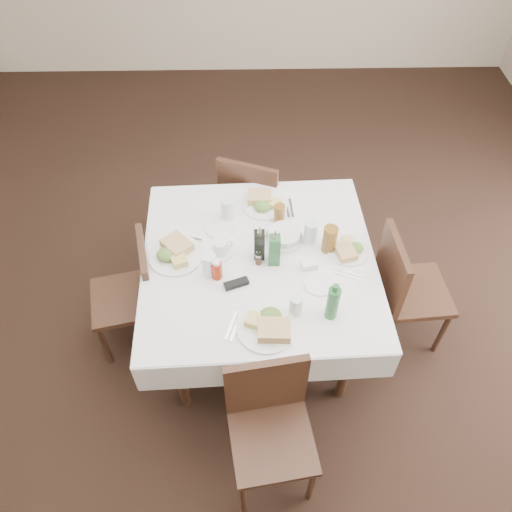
# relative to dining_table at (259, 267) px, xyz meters

# --- Properties ---
(ground_plane) EXTENTS (7.00, 7.00, 0.00)m
(ground_plane) POSITION_rel_dining_table_xyz_m (-0.13, 0.04, -0.68)
(ground_plane) COLOR black
(room_shell) EXTENTS (6.04, 7.04, 2.80)m
(room_shell) POSITION_rel_dining_table_xyz_m (-0.13, 0.04, 1.03)
(room_shell) COLOR beige
(room_shell) RESTS_ON ground
(dining_table) EXTENTS (1.36, 1.36, 0.76)m
(dining_table) POSITION_rel_dining_table_xyz_m (0.00, 0.00, 0.00)
(dining_table) COLOR #321C12
(dining_table) RESTS_ON ground
(chair_north) EXTENTS (0.54, 0.54, 0.88)m
(chair_north) POSITION_rel_dining_table_xyz_m (-0.02, 0.78, -0.18)
(chair_north) COLOR #321C12
(chair_north) RESTS_ON ground
(chair_south) EXTENTS (0.46, 0.46, 0.86)m
(chair_south) POSITION_rel_dining_table_xyz_m (0.03, -0.82, -0.19)
(chair_south) COLOR #321C12
(chair_south) RESTS_ON ground
(chair_east) EXTENTS (0.44, 0.44, 0.87)m
(chair_east) POSITION_rel_dining_table_xyz_m (0.87, -0.01, -0.18)
(chair_east) COLOR #321C12
(chair_east) RESTS_ON ground
(chair_west) EXTENTS (0.47, 0.47, 0.83)m
(chair_west) POSITION_rel_dining_table_xyz_m (-0.75, 0.02, -0.21)
(chair_west) COLOR #321C12
(chair_west) RESTS_ON ground
(meal_north) EXTENTS (0.29, 0.29, 0.06)m
(meal_north) POSITION_rel_dining_table_xyz_m (0.04, 0.44, 0.11)
(meal_north) COLOR white
(meal_north) RESTS_ON dining_table
(meal_south) EXTENTS (0.31, 0.31, 0.07)m
(meal_south) POSITION_rel_dining_table_xyz_m (0.04, -0.47, 0.11)
(meal_south) COLOR white
(meal_south) RESTS_ON dining_table
(meal_east) EXTENTS (0.24, 0.24, 0.05)m
(meal_east) POSITION_rel_dining_table_xyz_m (0.51, 0.04, 0.10)
(meal_east) COLOR white
(meal_east) RESTS_ON dining_table
(meal_west) EXTENTS (0.31, 0.31, 0.07)m
(meal_west) POSITION_rel_dining_table_xyz_m (-0.47, 0.03, 0.11)
(meal_west) COLOR white
(meal_west) RESTS_ON dining_table
(side_plate_a) EXTENTS (0.18, 0.18, 0.01)m
(side_plate_a) POSITION_rel_dining_table_xyz_m (-0.23, 0.24, 0.09)
(side_plate_a) COLOR white
(side_plate_a) RESTS_ON dining_table
(side_plate_b) EXTENTS (0.17, 0.17, 0.01)m
(side_plate_b) POSITION_rel_dining_table_xyz_m (0.32, -0.19, 0.09)
(side_plate_b) COLOR white
(side_plate_b) RESTS_ON dining_table
(water_n) EXTENTS (0.08, 0.08, 0.14)m
(water_n) POSITION_rel_dining_table_xyz_m (-0.18, 0.33, 0.15)
(water_n) COLOR silver
(water_n) RESTS_ON dining_table
(water_s) EXTENTS (0.07, 0.07, 0.12)m
(water_s) POSITION_rel_dining_table_xyz_m (0.18, -0.37, 0.14)
(water_s) COLOR silver
(water_s) RESTS_ON dining_table
(water_e) EXTENTS (0.08, 0.08, 0.14)m
(water_e) POSITION_rel_dining_table_xyz_m (0.30, 0.13, 0.15)
(water_e) COLOR silver
(water_e) RESTS_ON dining_table
(water_w) EXTENTS (0.08, 0.08, 0.14)m
(water_w) POSITION_rel_dining_table_xyz_m (-0.27, -0.10, 0.15)
(water_w) COLOR silver
(water_w) RESTS_ON dining_table
(iced_tea_a) EXTENTS (0.07, 0.07, 0.14)m
(iced_tea_a) POSITION_rel_dining_table_xyz_m (0.13, 0.28, 0.15)
(iced_tea_a) COLOR brown
(iced_tea_a) RESTS_ON dining_table
(iced_tea_b) EXTENTS (0.08, 0.08, 0.17)m
(iced_tea_b) POSITION_rel_dining_table_xyz_m (0.40, 0.06, 0.17)
(iced_tea_b) COLOR brown
(iced_tea_b) RESTS_ON dining_table
(bread_basket) EXTENTS (0.21, 0.21, 0.07)m
(bread_basket) POSITION_rel_dining_table_xyz_m (0.15, 0.14, 0.11)
(bread_basket) COLOR silver
(bread_basket) RESTS_ON dining_table
(oil_cruet_dark) EXTENTS (0.06, 0.06, 0.24)m
(oil_cruet_dark) POSITION_rel_dining_table_xyz_m (0.00, 0.01, 0.19)
(oil_cruet_dark) COLOR black
(oil_cruet_dark) RESTS_ON dining_table
(oil_cruet_green) EXTENTS (0.06, 0.06, 0.26)m
(oil_cruet_green) POSITION_rel_dining_table_xyz_m (0.08, -0.03, 0.19)
(oil_cruet_green) COLOR #24602F
(oil_cruet_green) RESTS_ON dining_table
(ketchup_bottle) EXTENTS (0.06, 0.06, 0.13)m
(ketchup_bottle) POSITION_rel_dining_table_xyz_m (-0.23, -0.13, 0.14)
(ketchup_bottle) COLOR #99240E
(ketchup_bottle) RESTS_ON dining_table
(salt_shaker) EXTENTS (0.03, 0.03, 0.08)m
(salt_shaker) POSITION_rel_dining_table_xyz_m (-0.00, -0.01, 0.12)
(salt_shaker) COLOR white
(salt_shaker) RESTS_ON dining_table
(pepper_shaker) EXTENTS (0.03, 0.03, 0.08)m
(pepper_shaker) POSITION_rel_dining_table_xyz_m (-0.00, -0.04, 0.12)
(pepper_shaker) COLOR #3F291C
(pepper_shaker) RESTS_ON dining_table
(coffee_mug) EXTENTS (0.14, 0.13, 0.10)m
(coffee_mug) POSITION_rel_dining_table_xyz_m (-0.21, 0.04, 0.13)
(coffee_mug) COLOR white
(coffee_mug) RESTS_ON dining_table
(sunglasses) EXTENTS (0.14, 0.09, 0.03)m
(sunglasses) POSITION_rel_dining_table_xyz_m (-0.13, -0.19, 0.10)
(sunglasses) COLOR black
(sunglasses) RESTS_ON dining_table
(green_bottle) EXTENTS (0.06, 0.06, 0.25)m
(green_bottle) POSITION_rel_dining_table_xyz_m (0.36, -0.39, 0.19)
(green_bottle) COLOR #24602F
(green_bottle) RESTS_ON dining_table
(sugar_caddy) EXTENTS (0.10, 0.07, 0.04)m
(sugar_caddy) POSITION_rel_dining_table_xyz_m (0.28, -0.08, 0.11)
(sugar_caddy) COLOR white
(sugar_caddy) RESTS_ON dining_table
(cutlery_n) EXTENTS (0.05, 0.17, 0.01)m
(cutlery_n) POSITION_rel_dining_table_xyz_m (0.20, 0.40, 0.08)
(cutlery_n) COLOR silver
(cutlery_n) RESTS_ON dining_table
(cutlery_s) EXTENTS (0.09, 0.18, 0.01)m
(cutlery_s) POSITION_rel_dining_table_xyz_m (-0.14, -0.45, 0.09)
(cutlery_s) COLOR silver
(cutlery_s) RESTS_ON dining_table
(cutlery_e) EXTENTS (0.16, 0.09, 0.01)m
(cutlery_e) POSITION_rel_dining_table_xyz_m (0.48, -0.13, 0.08)
(cutlery_e) COLOR silver
(cutlery_e) RESTS_ON dining_table
(cutlery_w) EXTENTS (0.19, 0.10, 0.01)m
(cutlery_w) POSITION_rel_dining_table_xyz_m (-0.42, 0.15, 0.09)
(cutlery_w) COLOR silver
(cutlery_w) RESTS_ON dining_table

